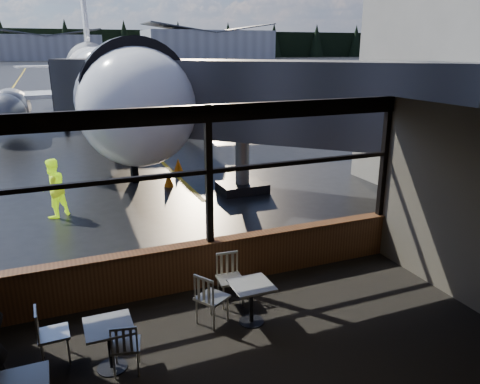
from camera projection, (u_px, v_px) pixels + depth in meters
ground_plane at (53, 67)px, 115.24m from camera, size 520.00×520.00×0.00m
carpet_floor at (281, 380)px, 6.54m from camera, size 8.00×6.00×0.01m
ceiling at (288, 132)px, 5.51m from camera, size 8.00×6.00×0.04m
window_sill at (211, 264)px, 9.06m from camera, size 8.00×0.28×0.90m
window_header at (208, 114)px, 8.20m from camera, size 8.00×0.18×0.30m
mullion_centre at (209, 177)px, 8.54m from camera, size 0.12×0.12×2.60m
mullion_right at (384, 158)px, 9.98m from camera, size 0.12×0.12×2.60m
window_transom at (209, 171)px, 8.51m from camera, size 8.00×0.10×0.08m
airliner at (99, 36)px, 24.71m from camera, size 29.01×34.32×10.15m
jet_bridge at (261, 117)px, 14.66m from camera, size 8.89×10.86×4.74m
cafe_table_near at (251, 303)px, 7.82m from camera, size 0.66×0.66×0.72m
cafe_table_mid at (110, 347)px, 6.68m from camera, size 0.66×0.66×0.73m
chair_near_w at (212, 298)px, 7.77m from camera, size 0.71×0.71×0.95m
chair_near_n at (230, 280)px, 8.39m from camera, size 0.55×0.55×0.94m
chair_mid_s at (126, 346)px, 6.61m from camera, size 0.55×0.55×0.84m
chair_mid_w at (53, 334)px, 6.81m from camera, size 0.51×0.51×0.91m
ground_crew at (53, 188)px, 12.65m from camera, size 1.00×0.96×1.62m
cone_nose at (178, 165)px, 17.60m from camera, size 0.34×0.34×0.48m
hangar_mid at (47, 46)px, 171.21m from camera, size 38.00×15.00×10.00m
hangar_right at (208, 44)px, 186.52m from camera, size 50.00×20.00×12.00m
fuel_tank_c at (17, 52)px, 165.52m from camera, size 8.00×8.00×6.00m
treeline at (46, 44)px, 193.01m from camera, size 360.00×3.00×12.00m
cone_extra at (169, 180)px, 15.65m from camera, size 0.33×0.33×0.45m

